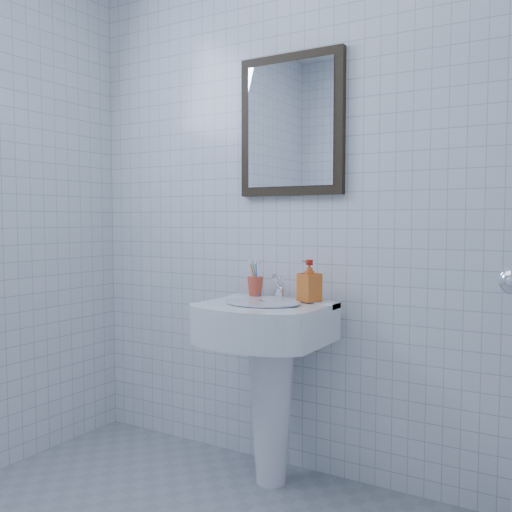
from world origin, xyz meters
The scene contains 6 objects.
wall_back centered at (0.00, 1.20, 1.25)m, with size 2.20×0.02×2.50m, color white.
washbasin centered at (0.01, 0.98, 0.53)m, with size 0.52×0.38×0.80m.
faucet centered at (0.01, 1.08, 0.83)m, with size 0.05×0.10×0.11m.
toothbrush_cup centered at (-0.12, 1.10, 0.83)m, with size 0.07×0.07×0.09m, color #CE4B31, non-canonical shape.
soap_dispenser centered at (0.16, 1.08, 0.88)m, with size 0.08×0.08×0.17m, color #DC4D15.
wall_mirror centered at (0.01, 1.18, 1.55)m, with size 0.50×0.04×0.62m.
Camera 1 is at (1.19, -1.08, 1.13)m, focal length 40.00 mm.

